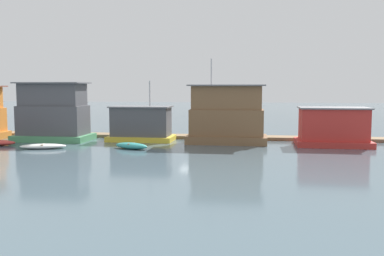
{
  "coord_description": "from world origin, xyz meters",
  "views": [
    {
      "loc": [
        5.43,
        -38.11,
        5.04
      ],
      "look_at": [
        0.0,
        -1.0,
        1.4
      ],
      "focal_mm": 40.0,
      "sensor_mm": 36.0,
      "label": 1
    }
  ],
  "objects_px": {
    "dinghy_white": "(43,146)",
    "houseboat_yellow": "(141,124)",
    "houseboat_brown": "(227,116)",
    "houseboat_red": "(333,127)",
    "houseboat_green": "(53,114)",
    "dinghy_teal": "(131,146)"
  },
  "relations": [
    {
      "from": "houseboat_green",
      "to": "houseboat_red",
      "type": "xyz_separation_m",
      "value": [
        25.27,
        -0.0,
        -0.93
      ]
    },
    {
      "from": "houseboat_red",
      "to": "dinghy_white",
      "type": "relative_size",
      "value": 1.6
    },
    {
      "from": "houseboat_brown",
      "to": "houseboat_red",
      "type": "bearing_deg",
      "value": -2.9
    },
    {
      "from": "houseboat_yellow",
      "to": "houseboat_brown",
      "type": "distance_m",
      "value": 8.08
    },
    {
      "from": "houseboat_yellow",
      "to": "houseboat_brown",
      "type": "bearing_deg",
      "value": -4.03
    },
    {
      "from": "houseboat_brown",
      "to": "houseboat_red",
      "type": "distance_m",
      "value": 9.13
    },
    {
      "from": "dinghy_teal",
      "to": "houseboat_red",
      "type": "bearing_deg",
      "value": 14.68
    },
    {
      "from": "houseboat_brown",
      "to": "dinghy_teal",
      "type": "xyz_separation_m",
      "value": [
        -7.4,
        -4.78,
        -2.16
      ]
    },
    {
      "from": "dinghy_white",
      "to": "dinghy_teal",
      "type": "xyz_separation_m",
      "value": [
        7.16,
        0.92,
        0.06
      ]
    },
    {
      "from": "houseboat_green",
      "to": "houseboat_red",
      "type": "relative_size",
      "value": 1.11
    },
    {
      "from": "houseboat_yellow",
      "to": "dinghy_teal",
      "type": "bearing_deg",
      "value": -83.48
    },
    {
      "from": "houseboat_green",
      "to": "dinghy_white",
      "type": "bearing_deg",
      "value": -72.76
    },
    {
      "from": "houseboat_yellow",
      "to": "houseboat_red",
      "type": "height_order",
      "value": "houseboat_yellow"
    },
    {
      "from": "dinghy_white",
      "to": "houseboat_yellow",
      "type": "bearing_deg",
      "value": 43.72
    },
    {
      "from": "houseboat_brown",
      "to": "houseboat_red",
      "type": "xyz_separation_m",
      "value": [
        9.08,
        -0.46,
        -0.84
      ]
    },
    {
      "from": "houseboat_red",
      "to": "dinghy_teal",
      "type": "relative_size",
      "value": 1.94
    },
    {
      "from": "dinghy_white",
      "to": "dinghy_teal",
      "type": "bearing_deg",
      "value": 7.31
    },
    {
      "from": "houseboat_green",
      "to": "houseboat_red",
      "type": "height_order",
      "value": "houseboat_green"
    },
    {
      "from": "houseboat_green",
      "to": "dinghy_white",
      "type": "distance_m",
      "value": 5.95
    },
    {
      "from": "houseboat_red",
      "to": "dinghy_teal",
      "type": "xyz_separation_m",
      "value": [
        -16.48,
        -4.32,
        -1.32
      ]
    },
    {
      "from": "houseboat_green",
      "to": "houseboat_red",
      "type": "distance_m",
      "value": 25.29
    },
    {
      "from": "dinghy_white",
      "to": "houseboat_red",
      "type": "bearing_deg",
      "value": 12.49
    }
  ]
}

